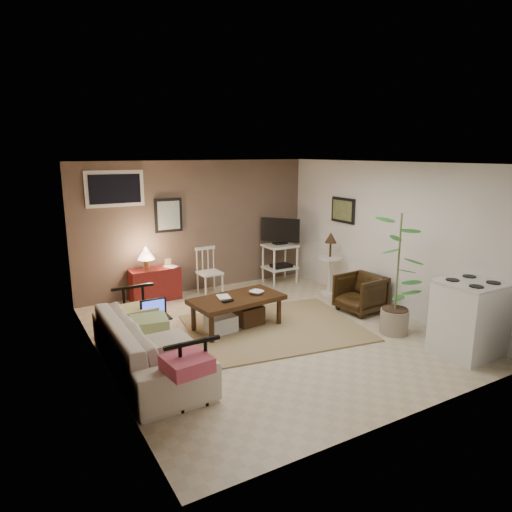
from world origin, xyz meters
TOP-DOWN VIEW (x-y plane):
  - floor at (0.00, 0.00)m, footprint 5.00×5.00m
  - art_back at (-0.55, 2.48)m, footprint 0.50×0.03m
  - art_right at (2.23, 1.05)m, footprint 0.03×0.60m
  - window at (-1.45, 2.48)m, footprint 0.96×0.03m
  - rug at (0.19, 0.09)m, footprint 2.72×2.32m
  - coffee_table at (-0.30, 0.38)m, footprint 1.40×0.82m
  - sofa at (-1.80, -0.25)m, footprint 0.65×2.22m
  - sofa_pillows at (-1.75, -0.50)m, footprint 0.43×2.11m
  - sofa_end_rails at (-1.67, -0.25)m, footprint 0.60×2.22m
  - laptop at (-1.59, 0.13)m, footprint 0.34×0.25m
  - red_console at (-0.93, 2.27)m, footprint 0.85×0.38m
  - spindle_chair at (0.04, 2.09)m, footprint 0.40×0.40m
  - tv_stand at (1.57, 2.10)m, footprint 0.61×0.62m
  - side_table at (1.95, 1.03)m, footprint 0.43×0.43m
  - armchair at (1.79, 0.03)m, footprint 0.66×0.70m
  - potted_plant at (1.58, -0.90)m, footprint 0.44×0.44m
  - stove at (1.88, -1.85)m, footprint 0.75×0.69m
  - bowl at (0.04, 0.37)m, footprint 0.21×0.13m
  - book_table at (-0.55, 0.47)m, footprint 0.18×0.05m
  - book_console at (-0.71, 2.17)m, footprint 0.17×0.09m

SIDE VIEW (x-z plane):
  - floor at x=0.00m, z-range 0.00..0.00m
  - rug at x=0.19m, z-range 0.00..0.02m
  - coffee_table at x=-0.30m, z-range 0.03..0.54m
  - armchair at x=1.79m, z-range 0.00..0.67m
  - red_console at x=-0.93m, z-range -0.15..0.84m
  - sofa_end_rails at x=-1.67m, z-range 0.00..0.75m
  - spindle_chair at x=0.04m, z-range -0.03..0.84m
  - sofa at x=-1.80m, z-range 0.00..0.87m
  - stove at x=1.88m, z-range 0.00..0.97m
  - sofa_pillows at x=-1.75m, z-range 0.46..0.61m
  - laptop at x=-1.59m, z-range 0.44..0.68m
  - bowl at x=0.04m, z-range 0.48..0.68m
  - book_table at x=-0.55m, z-range 0.48..0.72m
  - tv_stand at x=1.57m, z-range 0.04..1.33m
  - book_console at x=-0.71m, z-range 0.57..0.80m
  - side_table at x=1.95m, z-range 0.14..1.28m
  - potted_plant at x=1.58m, z-range 0.06..1.82m
  - art_back at x=-0.55m, z-range 1.15..1.75m
  - art_right at x=2.23m, z-range 1.29..1.75m
  - window at x=-1.45m, z-range 1.65..2.25m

